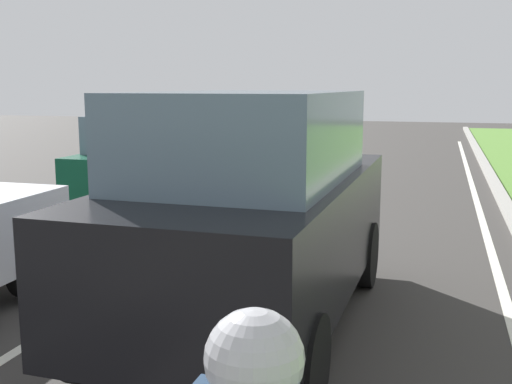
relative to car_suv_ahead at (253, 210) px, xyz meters
name	(u,v)px	position (x,y,z in m)	size (l,w,h in m)	color
ground_plane	(283,209)	(-1.14, 5.73, -1.17)	(60.00, 60.00, 0.00)	#383533
lane_line_center	(248,207)	(-1.84, 5.73, -1.16)	(0.12, 32.00, 0.01)	silver
lane_line_right_edge	(482,220)	(2.46, 5.73, -1.16)	(0.12, 32.00, 0.01)	silver
car_suv_ahead	(253,210)	(0.00, 0.00, 0.00)	(2.04, 4.54, 2.28)	black
car_hatchback_far	(146,161)	(-3.79, 5.32, -0.28)	(1.74, 3.71, 1.78)	#0C472D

